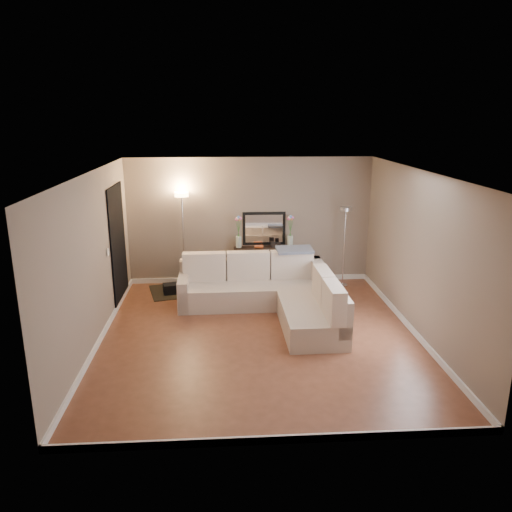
{
  "coord_description": "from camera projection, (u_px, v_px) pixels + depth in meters",
  "views": [
    {
      "loc": [
        -0.54,
        -7.32,
        3.4
      ],
      "look_at": [
        0.0,
        0.8,
        1.1
      ],
      "focal_mm": 35.0,
      "sensor_mm": 36.0,
      "label": 1
    }
  ],
  "objects": [
    {
      "name": "baseboard_left",
      "position": [
        101.0,
        337.0,
        7.81
      ],
      "size": [
        0.03,
        5.5,
        0.1
      ],
      "primitive_type": "cube",
      "color": "white",
      "rests_on": "ground"
    },
    {
      "name": "floor",
      "position": [
        259.0,
        336.0,
        7.99
      ],
      "size": [
        5.0,
        5.5,
        0.01
      ],
      "primitive_type": "cube",
      "color": "brown",
      "rests_on": "ground"
    },
    {
      "name": "wall_back",
      "position": [
        250.0,
        221.0,
        10.28
      ],
      "size": [
        5.0,
        0.02,
        2.6
      ],
      "primitive_type": "cube",
      "color": "gray",
      "rests_on": "ground"
    },
    {
      "name": "baseboard_right",
      "position": [
        411.0,
        328.0,
        8.13
      ],
      "size": [
        0.03,
        5.5,
        0.1
      ],
      "primitive_type": "cube",
      "color": "white",
      "rests_on": "ground"
    },
    {
      "name": "sectional_sofa",
      "position": [
        273.0,
        293.0,
        8.88
      ],
      "size": [
        2.71,
        2.58,
        0.95
      ],
      "color": "beige",
      "rests_on": "floor"
    },
    {
      "name": "doorway",
      "position": [
        118.0,
        245.0,
        9.16
      ],
      "size": [
        0.02,
        1.2,
        2.2
      ],
      "primitive_type": "cube",
      "color": "black",
      "rests_on": "ground"
    },
    {
      "name": "throw_blanket",
      "position": [
        295.0,
        250.0,
        9.38
      ],
      "size": [
        0.7,
        0.44,
        0.09
      ],
      "primitive_type": "cube",
      "rotation": [
        0.1,
        0.0,
        0.06
      ],
      "color": "slate",
      "rests_on": "sectional_sofa"
    },
    {
      "name": "table_decor",
      "position": [
        264.0,
        246.0,
        10.23
      ],
      "size": [
        0.53,
        0.12,
        0.13
      ],
      "color": "#CB5223",
      "rests_on": "console_table"
    },
    {
      "name": "leaning_mirror",
      "position": [
        264.0,
        228.0,
        10.33
      ],
      "size": [
        0.89,
        0.06,
        0.69
      ],
      "color": "black",
      "rests_on": "console_table"
    },
    {
      "name": "floor_lamp_lit",
      "position": [
        183.0,
        220.0,
        10.03
      ],
      "size": [
        0.33,
        0.33,
        1.93
      ],
      "color": "silver",
      "rests_on": "floor"
    },
    {
      "name": "baseboard_back",
      "position": [
        250.0,
        279.0,
        10.6
      ],
      "size": [
        5.0,
        0.03,
        0.1
      ],
      "primitive_type": "cube",
      "color": "white",
      "rests_on": "ground"
    },
    {
      "name": "console_table",
      "position": [
        261.0,
        263.0,
        10.36
      ],
      "size": [
        1.26,
        0.35,
        0.77
      ],
      "color": "black",
      "rests_on": "floor"
    },
    {
      "name": "wall_front",
      "position": [
        280.0,
        333.0,
        4.98
      ],
      "size": [
        5.0,
        0.02,
        2.6
      ],
      "primitive_type": "cube",
      "color": "gray",
      "rests_on": "ground"
    },
    {
      "name": "baseboard_front",
      "position": [
        278.0,
        439.0,
        5.35
      ],
      "size": [
        5.0,
        0.03,
        0.1
      ],
      "primitive_type": "cube",
      "color": "white",
      "rests_on": "ground"
    },
    {
      "name": "flower_vase_right",
      "position": [
        290.0,
        233.0,
        10.22
      ],
      "size": [
        0.14,
        0.12,
        0.66
      ],
      "color": "silver",
      "rests_on": "console_table"
    },
    {
      "name": "wall_left",
      "position": [
        93.0,
        261.0,
        7.47
      ],
      "size": [
        0.02,
        5.5,
        2.6
      ],
      "primitive_type": "cube",
      "color": "gray",
      "rests_on": "ground"
    },
    {
      "name": "charcoal_rug",
      "position": [
        183.0,
        290.0,
        10.03
      ],
      "size": [
        1.45,
        1.21,
        0.02
      ],
      "primitive_type": "cube",
      "rotation": [
        0.0,
        0.0,
        0.24
      ],
      "color": "black",
      "rests_on": "floor"
    },
    {
      "name": "ceiling",
      "position": [
        260.0,
        172.0,
        7.28
      ],
      "size": [
        5.0,
        5.5,
        0.01
      ],
      "primitive_type": "cube",
      "color": "white",
      "rests_on": "ground"
    },
    {
      "name": "floor_lamp_unlit",
      "position": [
        345.0,
        231.0,
        10.0
      ],
      "size": [
        0.26,
        0.26,
        1.65
      ],
      "color": "silver",
      "rests_on": "floor"
    },
    {
      "name": "black_bag",
      "position": [
        173.0,
        289.0,
        9.84
      ],
      "size": [
        0.41,
        0.33,
        0.23
      ],
      "primitive_type": "cube",
      "rotation": [
        0.0,
        0.0,
        0.24
      ],
      "color": "black",
      "rests_on": "charcoal_rug"
    },
    {
      "name": "flower_vase_left",
      "position": [
        239.0,
        234.0,
        10.17
      ],
      "size": [
        0.14,
        0.12,
        0.66
      ],
      "color": "silver",
      "rests_on": "console_table"
    },
    {
      "name": "wall_right",
      "position": [
        419.0,
        255.0,
        7.79
      ],
      "size": [
        0.02,
        5.5,
        2.6
      ],
      "primitive_type": "cube",
      "color": "gray",
      "rests_on": "ground"
    },
    {
      "name": "switch_plate",
      "position": [
        108.0,
        252.0,
        8.32
      ],
      "size": [
        0.02,
        0.08,
        0.12
      ],
      "primitive_type": "cube",
      "color": "white",
      "rests_on": "ground"
    }
  ]
}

